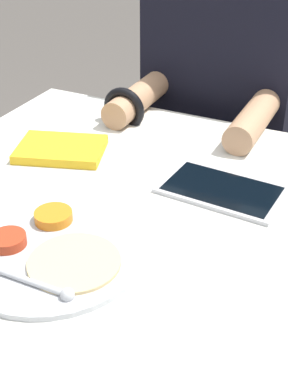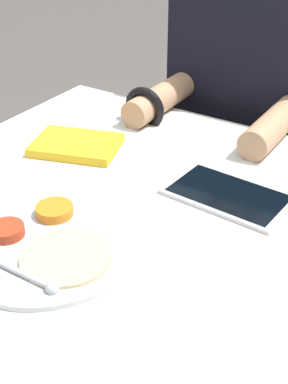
# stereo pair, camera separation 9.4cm
# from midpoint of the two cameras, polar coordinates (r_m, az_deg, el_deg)

# --- Properties ---
(dining_table) EXTENTS (1.06, 0.96, 0.70)m
(dining_table) POSITION_cam_midpoint_polar(r_m,az_deg,el_deg) (1.20, -2.23, -17.06)
(dining_table) COLOR silver
(dining_table) RESTS_ON ground_plane
(thali_tray) EXTENTS (0.31, 0.31, 0.03)m
(thali_tray) POSITION_cam_midpoint_polar(r_m,az_deg,el_deg) (0.91, -12.79, -6.16)
(thali_tray) COLOR #B7BABF
(thali_tray) RESTS_ON dining_table
(red_notebook) EXTENTS (0.22, 0.19, 0.02)m
(red_notebook) POSITION_cam_midpoint_polar(r_m,az_deg,el_deg) (1.21, -11.06, 4.39)
(red_notebook) COLOR silver
(red_notebook) RESTS_ON dining_table
(tablet_device) EXTENTS (0.25, 0.16, 0.01)m
(tablet_device) POSITION_cam_midpoint_polar(r_m,az_deg,el_deg) (1.05, 5.81, 0.15)
(tablet_device) COLOR #B7B7BC
(tablet_device) RESTS_ON dining_table
(person_diner) EXTENTS (0.41, 0.46, 1.18)m
(person_diner) POSITION_cam_midpoint_polar(r_m,az_deg,el_deg) (1.59, 6.01, 5.25)
(person_diner) COLOR black
(person_diner) RESTS_ON ground_plane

